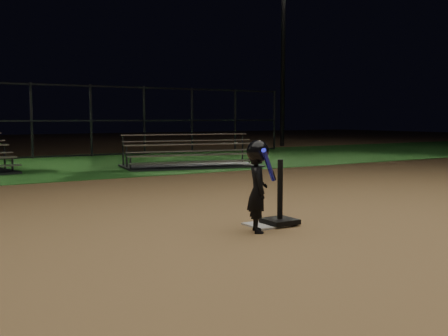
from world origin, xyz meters
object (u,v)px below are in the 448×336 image
Objects in this scene: home_plate at (266,225)px; batting_tee at (280,212)px; child_batter at (258,183)px; bleacher_right at (191,160)px; light_pole_right at (284,41)px.

home_plate is 0.56× the size of batting_tee.
child_batter is 0.28× the size of bleacher_right.
home_plate is at bearing 157.39° from batting_tee.
bleacher_right is at bearing 68.24° from home_plate.
batting_tee is 19.70m from light_pole_right.
home_plate is at bearing -100.81° from bleacher_right.
light_pole_right is at bearing 50.28° from bleacher_right.
batting_tee is 0.10× the size of light_pole_right.
bleacher_right is at bearing -140.67° from light_pole_right.
batting_tee is at bearing -128.25° from light_pole_right.
light_pole_right reaches higher than batting_tee.
home_plate is 0.11× the size of bleacher_right.
batting_tee is at bearing -22.61° from home_plate.
child_batter is 20.03m from light_pole_right.
batting_tee is 0.74× the size of child_batter.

